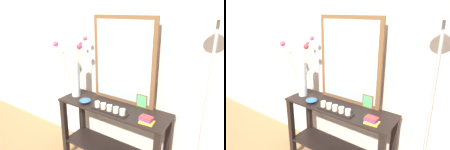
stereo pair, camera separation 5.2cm
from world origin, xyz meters
The scene contains 9 objects.
wall_back centered at (0.00, 0.31, 1.35)m, with size 6.40×0.08×2.70m, color beige.
console_table centered at (0.00, 0.00, 0.48)m, with size 1.21×0.38×0.77m.
mirror_leaning centered at (0.03, 0.16, 1.23)m, with size 0.71×0.03×0.91m.
tall_vase_left centered at (-0.51, 0.00, 1.03)m, with size 0.28×0.31×0.68m.
candle_tray centered at (0.04, -0.11, 0.80)m, with size 0.39×0.09×0.07m.
picture_frame_small centered at (0.27, 0.15, 0.85)m, with size 0.12×0.01×0.14m.
decorative_bowl centered at (-0.28, -0.09, 0.80)m, with size 0.13×0.13×0.05m.
book_stack centered at (0.43, -0.10, 0.80)m, with size 0.14×0.10×0.06m.
floor_lamp centered at (0.87, 0.03, 1.20)m, with size 0.24×0.24×1.77m.
Camera 1 is at (1.06, -1.59, 1.73)m, focal length 32.67 mm.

